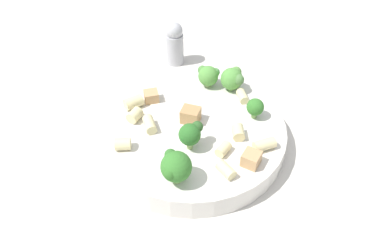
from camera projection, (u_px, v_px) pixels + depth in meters
The scene contains 20 objects.
ground_plane at pixel (192, 141), 0.55m from camera, with size 2.00×2.00×0.00m, color beige.
pasta_bowl at pixel (192, 132), 0.53m from camera, with size 0.26×0.26×0.03m.
broccoli_floret_0 at pixel (256, 108), 0.53m from camera, with size 0.02×0.03×0.03m.
broccoli_floret_1 at pixel (176, 167), 0.43m from camera, with size 0.04×0.04×0.04m.
broccoli_floret_2 at pixel (190, 134), 0.48m from camera, with size 0.03×0.03×0.04m.
broccoli_floret_3 at pixel (208, 75), 0.58m from camera, with size 0.03×0.03×0.03m.
broccoli_floret_4 at pixel (233, 78), 0.58m from camera, with size 0.04×0.04×0.04m.
rigatoni_0 at pixel (242, 96), 0.56m from camera, with size 0.01×0.01×0.02m, color beige.
rigatoni_1 at pixel (238, 132), 0.50m from camera, with size 0.02×0.02×0.02m, color beige.
rigatoni_2 at pixel (223, 149), 0.48m from camera, with size 0.01×0.01×0.02m, color beige.
rigatoni_3 at pixel (123, 144), 0.49m from camera, with size 0.02×0.02×0.02m, color beige.
rigatoni_4 at pixel (135, 115), 0.53m from camera, with size 0.02×0.02×0.02m, color beige.
rigatoni_5 at pixel (150, 124), 0.52m from camera, with size 0.01×0.01×0.03m, color beige.
rigatoni_6 at pixel (226, 170), 0.46m from camera, with size 0.01×0.01×0.02m, color beige.
rigatoni_7 at pixel (134, 102), 0.55m from camera, with size 0.02×0.02×0.03m, color beige.
rigatoni_8 at pixel (264, 145), 0.49m from camera, with size 0.02×0.02×0.03m, color beige.
chicken_chunk_0 at pixel (151, 96), 0.56m from camera, with size 0.02×0.02×0.02m, color tan.
chicken_chunk_1 at pixel (251, 159), 0.47m from camera, with size 0.02×0.02×0.02m, color tan.
chicken_chunk_2 at pixel (190, 115), 0.53m from camera, with size 0.03×0.02×0.02m, color tan.
pepper_shaker at pixel (175, 43), 0.68m from camera, with size 0.03×0.03×0.08m.
Camera 1 is at (-0.08, -0.38, 0.39)m, focal length 35.00 mm.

